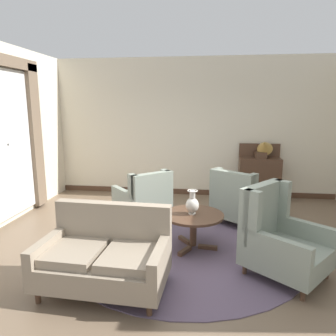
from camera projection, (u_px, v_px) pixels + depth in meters
The scene contains 14 objects.
ground at pixel (183, 253), 4.47m from camera, with size 9.07×9.07×0.00m, color brown.
wall_back at pixel (194, 128), 7.17m from camera, with size 6.64×0.08×3.15m, color beige.
wall_left at pixel (4, 135), 5.47m from camera, with size 0.08×4.33×3.15m, color beige.
baseboard_back at pixel (193, 192), 7.41m from camera, with size 6.48×0.03×0.12m, color #4C3323.
area_rug at pixel (184, 243), 4.76m from camera, with size 3.56×3.56×0.01m, color #5B4C60.
window_with_curtains at pixel (7, 135), 5.41m from camera, with size 0.12×2.03×2.88m.
coffee_table at pixel (193, 220), 4.52m from camera, with size 0.88×0.88×0.53m.
porcelain_vase at pixel (192, 204), 4.47m from camera, with size 0.19×0.19×0.36m.
settee at pixel (105, 256), 3.54m from camera, with size 1.46×0.92×0.93m.
armchair_near_window at pixel (240, 200), 5.53m from camera, with size 1.16×1.18×0.99m.
armchair_foreground_right at pixel (144, 201), 5.50m from camera, with size 1.16×1.17×0.98m.
armchair_beside_settee at pixel (280, 239), 3.84m from camera, with size 1.21×1.20×1.11m.
sideboard at pixel (259, 176), 6.90m from camera, with size 0.89×0.39×1.25m.
gramophone at pixel (264, 147), 6.68m from camera, with size 0.43×0.50×0.51m.
Camera 1 is at (0.32, -4.14, 2.06)m, focal length 33.30 mm.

